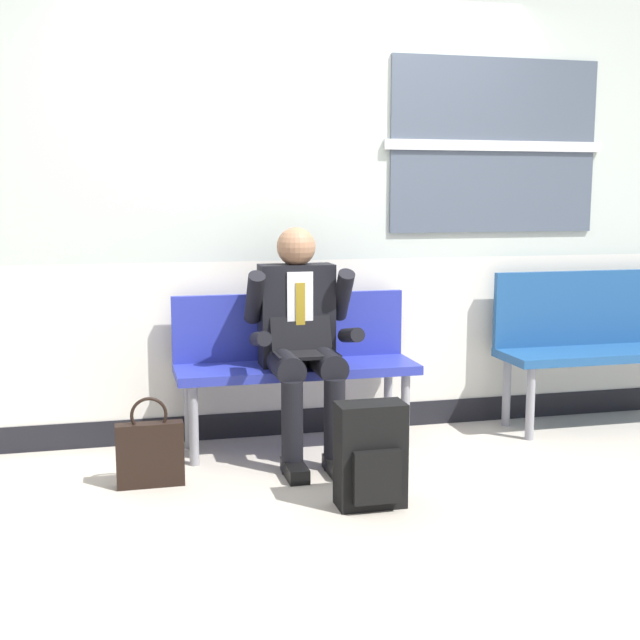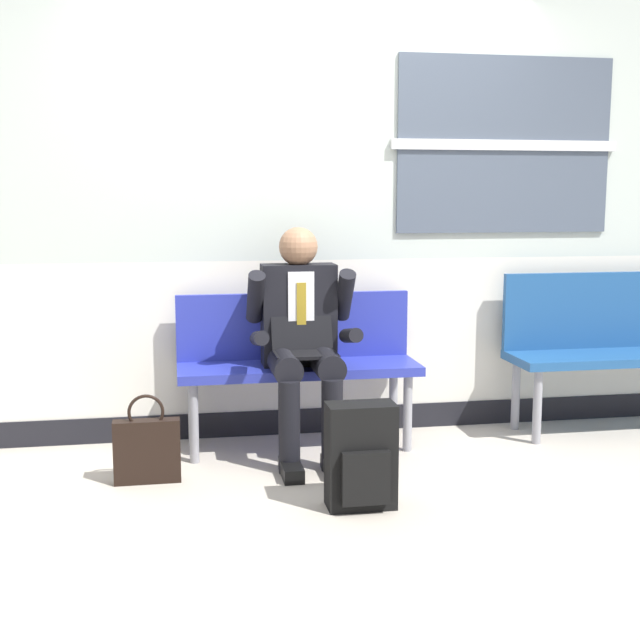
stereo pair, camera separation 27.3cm
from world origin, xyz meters
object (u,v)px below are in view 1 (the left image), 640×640
bench_with_person (294,356)px  handbag (150,452)px  backpack (371,456)px  bench_empty (604,336)px  person_seated (301,337)px

bench_with_person → handbag: size_ratio=2.99×
backpack → handbag: backpack is taller
bench_empty → backpack: bearing=-151.0°
bench_empty → person_seated: 1.95m
backpack → bench_empty: bearing=29.0°
bench_empty → backpack: (-1.80, -1.00, -0.31)m
bench_with_person → person_seated: (0.00, -0.19, 0.14)m
person_seated → handbag: 0.99m
bench_with_person → bench_empty: bench_empty is taller
bench_empty → handbag: 2.82m
person_seated → backpack: size_ratio=2.57×
bench_with_person → backpack: 1.04m
bench_empty → person_seated: person_seated is taller
bench_with_person → person_seated: bearing=-90.0°
person_seated → backpack: (0.14, -0.79, -0.42)m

